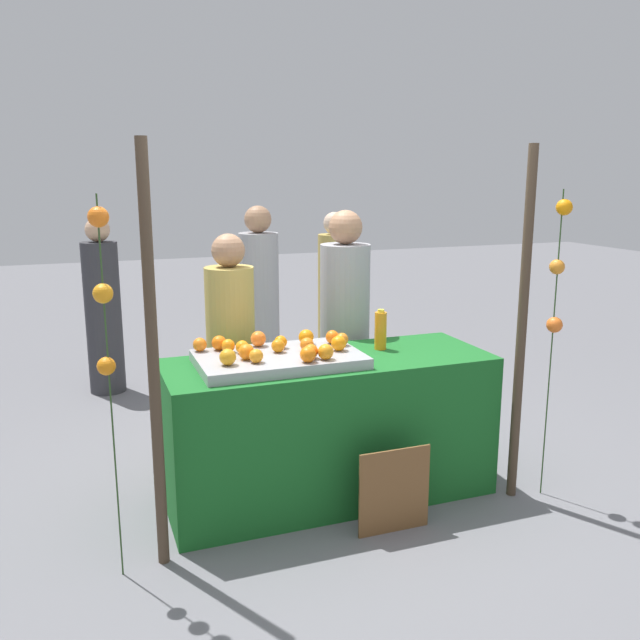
{
  "coord_description": "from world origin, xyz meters",
  "views": [
    {
      "loc": [
        -1.35,
        -3.5,
        1.91
      ],
      "look_at": [
        0.0,
        0.15,
        1.05
      ],
      "focal_mm": 37.55,
      "sensor_mm": 36.0,
      "label": 1
    }
  ],
  "objects": [
    {
      "name": "orange_16",
      "position": [
        -0.37,
        0.2,
        0.96
      ],
      "size": [
        0.09,
        0.09,
        0.09
      ],
      "primitive_type": "sphere",
      "color": "orange",
      "rests_on": "orange_tray"
    },
    {
      "name": "crowd_person_0",
      "position": [
        -1.14,
        2.53,
        0.72
      ],
      "size": [
        0.31,
        0.31,
        1.54
      ],
      "color": "#333338",
      "rests_on": "ground_plane"
    },
    {
      "name": "orange_5",
      "position": [
        -0.5,
        0.07,
        0.95
      ],
      "size": [
        0.08,
        0.08,
        0.08
      ],
      "primitive_type": "sphere",
      "color": "orange",
      "rests_on": "orange_tray"
    },
    {
      "name": "ground_plane",
      "position": [
        0.0,
        0.0,
        0.0
      ],
      "size": [
        24.0,
        24.0,
        0.0
      ],
      "primitive_type": "plane",
      "color": "slate"
    },
    {
      "name": "orange_tray",
      "position": [
        -0.31,
        -0.01,
        0.88
      ],
      "size": [
        0.92,
        0.56,
        0.06
      ],
      "primitive_type": "cube",
      "color": "#9EA0A5",
      "rests_on": "stall_counter"
    },
    {
      "name": "orange_6",
      "position": [
        -0.1,
        -0.21,
        0.96
      ],
      "size": [
        0.09,
        0.09,
        0.09
      ],
      "primitive_type": "sphere",
      "color": "orange",
      "rests_on": "orange_tray"
    },
    {
      "name": "orange_10",
      "position": [
        -0.3,
        0.03,
        0.95
      ],
      "size": [
        0.08,
        0.08,
        0.08
      ],
      "primitive_type": "sphere",
      "color": "orange",
      "rests_on": "orange_tray"
    },
    {
      "name": "orange_7",
      "position": [
        -0.26,
        0.1,
        0.95
      ],
      "size": [
        0.08,
        0.08,
        0.08
      ],
      "primitive_type": "sphere",
      "color": "orange",
      "rests_on": "orange_tray"
    },
    {
      "name": "orange_11",
      "position": [
        -0.21,
        -0.23,
        0.96
      ],
      "size": [
        0.09,
        0.09,
        0.09
      ],
      "primitive_type": "sphere",
      "color": "orange",
      "rests_on": "orange_tray"
    },
    {
      "name": "orange_14",
      "position": [
        -0.17,
        -0.16,
        0.95
      ],
      "size": [
        0.08,
        0.08,
        0.08
      ],
      "primitive_type": "sphere",
      "color": "orange",
      "rests_on": "orange_tray"
    },
    {
      "name": "orange_8",
      "position": [
        -0.14,
        -0.01,
        0.95
      ],
      "size": [
        0.08,
        0.08,
        0.08
      ],
      "primitive_type": "sphere",
      "color": "orange",
      "rests_on": "orange_tray"
    },
    {
      "name": "crowd_person_1",
      "position": [
        0.97,
        2.38,
        0.73
      ],
      "size": [
        0.31,
        0.31,
        1.56
      ],
      "color": "tan",
      "rests_on": "ground_plane"
    },
    {
      "name": "vendor_left",
      "position": [
        -0.45,
        0.57,
        0.72
      ],
      "size": [
        0.31,
        0.31,
        1.55
      ],
      "color": "tan",
      "rests_on": "ground_plane"
    },
    {
      "name": "garland_strand_right",
      "position": [
        1.22,
        -0.45,
        1.36
      ],
      "size": [
        0.1,
        0.1,
        1.82
      ],
      "color": "#2D4C23",
      "rests_on": "ground_plane"
    },
    {
      "name": "orange_1",
      "position": [
        -0.51,
        -0.06,
        0.96
      ],
      "size": [
        0.09,
        0.09,
        0.09
      ],
      "primitive_type": "sphere",
      "color": "orange",
      "rests_on": "orange_tray"
    },
    {
      "name": "orange_0",
      "position": [
        -0.71,
        0.2,
        0.95
      ],
      "size": [
        0.08,
        0.08,
        0.08
      ],
      "primitive_type": "sphere",
      "color": "orange",
      "rests_on": "orange_tray"
    },
    {
      "name": "crowd_person_2",
      "position": [
        0.09,
        1.85,
        0.77
      ],
      "size": [
        0.33,
        0.33,
        1.65
      ],
      "color": "#99999E",
      "rests_on": "ground_plane"
    },
    {
      "name": "orange_3",
      "position": [
        -0.63,
        -0.13,
        0.96
      ],
      "size": [
        0.09,
        0.09,
        0.09
      ],
      "primitive_type": "sphere",
      "color": "orange",
      "rests_on": "orange_tray"
    },
    {
      "name": "orange_9",
      "position": [
        -0.09,
        0.14,
        0.96
      ],
      "size": [
        0.09,
        0.09,
        0.09
      ],
      "primitive_type": "sphere",
      "color": "orange",
      "rests_on": "orange_tray"
    },
    {
      "name": "juice_bottle",
      "position": [
        0.37,
        0.1,
        0.97
      ],
      "size": [
        0.07,
        0.07,
        0.25
      ],
      "color": "orange",
      "rests_on": "stall_counter"
    },
    {
      "name": "stall_counter",
      "position": [
        0.0,
        0.0,
        0.43
      ],
      "size": [
        1.92,
        0.71,
        0.85
      ],
      "primitive_type": "cube",
      "color": "#196023",
      "rests_on": "ground_plane"
    },
    {
      "name": "orange_13",
      "position": [
        0.1,
        0.04,
        0.95
      ],
      "size": [
        0.08,
        0.08,
        0.08
      ],
      "primitive_type": "sphere",
      "color": "orange",
      "rests_on": "orange_tray"
    },
    {
      "name": "orange_4",
      "position": [
        -0.47,
        -0.14,
        0.95
      ],
      "size": [
        0.08,
        0.08,
        0.08
      ],
      "primitive_type": "sphere",
      "color": "orange",
      "rests_on": "orange_tray"
    },
    {
      "name": "orange_12",
      "position": [
        -0.57,
        0.12,
        0.95
      ],
      "size": [
        0.08,
        0.08,
        0.08
      ],
      "primitive_type": "sphere",
      "color": "orange",
      "rests_on": "orange_tray"
    },
    {
      "name": "vendor_right",
      "position": [
        0.35,
        0.6,
        0.78
      ],
      "size": [
        0.34,
        0.34,
        1.67
      ],
      "color": "#99999E",
      "rests_on": "ground_plane"
    },
    {
      "name": "canopy_post_right",
      "position": [
        1.04,
        -0.39,
        1.03
      ],
      "size": [
        0.06,
        0.06,
        2.07
      ],
      "primitive_type": "cylinder",
      "color": "#473828",
      "rests_on": "ground_plane"
    },
    {
      "name": "canopy_post_left",
      "position": [
        -1.04,
        -0.39,
        1.03
      ],
      "size": [
        0.06,
        0.06,
        2.07
      ],
      "primitive_type": "cylinder",
      "color": "#473828",
      "rests_on": "ground_plane"
    },
    {
      "name": "orange_15",
      "position": [
        -0.6,
        0.19,
        0.95
      ],
      "size": [
        0.09,
        0.09,
        0.09
      ],
      "primitive_type": "sphere",
      "color": "orange",
      "rests_on": "orange_tray"
    },
    {
      "name": "chalkboard_sign",
      "position": [
        0.17,
        -0.53,
        0.23
      ],
      "size": [
        0.41,
        0.03,
        0.49
      ],
      "color": "brown",
      "rests_on": "ground_plane"
    },
    {
      "name": "orange_17",
      "position": [
        0.04,
        -0.06,
        0.96
      ],
      "size": [
        0.09,
        0.09,
        0.09
      ],
      "primitive_type": "sphere",
      "color": "orange",
      "rests_on": "orange_tray"
    },
    {
      "name": "orange_2",
      "position": [
        0.06,
        0.11,
        0.95
      ],
      "size": [
        0.08,
        0.08,
        0.08
      ],
      "primitive_type": "sphere",
      "color": "orange",
      "rests_on": "orange_tray"
    },
    {
      "name": "garland_strand_left",
      "position": [
        -1.24,
        -0.44,
        1.39
      ],
      "size": [
        0.1,
        0.09,
        1.82
      ],
      "color": "#2D4C23",
      "rests_on": "ground_plane"
    }
  ]
}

